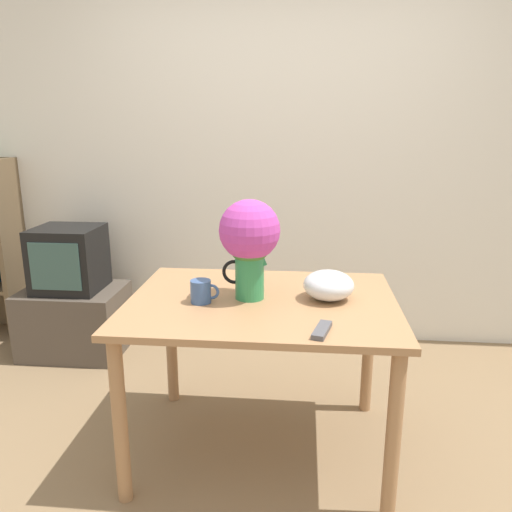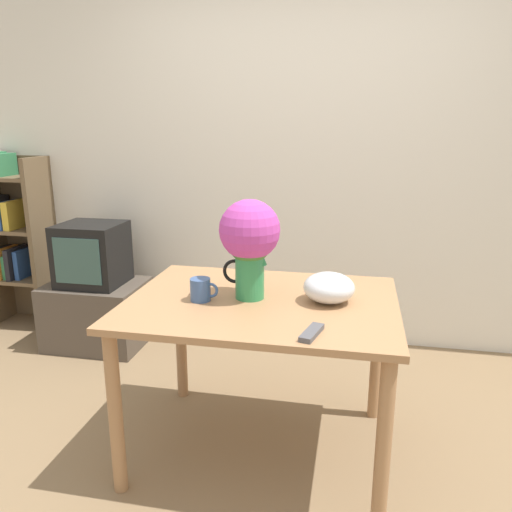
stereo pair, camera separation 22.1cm
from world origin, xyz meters
name	(u,v)px [view 1 (the left image)]	position (x,y,z in m)	size (l,w,h in m)	color
ground_plane	(267,480)	(0.00, 0.00, 0.00)	(12.00, 12.00, 0.00)	#7F6647
wall_back	(286,159)	(0.00, 1.62, 1.30)	(8.00, 0.05, 2.60)	silver
table	(262,322)	(-0.05, 0.23, 0.66)	(1.20, 0.92, 0.77)	#A3754C
flower_vase	(249,238)	(-0.10, 0.25, 1.05)	(0.27, 0.27, 0.45)	#2D844C
coffee_mug	(201,291)	(-0.31, 0.17, 0.82)	(0.13, 0.09, 0.10)	#385689
white_bowl	(329,285)	(0.25, 0.26, 0.84)	(0.23, 0.23, 0.13)	silver
remote_control	(322,330)	(0.21, -0.12, 0.78)	(0.09, 0.17, 0.02)	#4C4C51
tv_stand	(75,320)	(-1.42, 1.18, 0.23)	(0.66, 0.49, 0.46)	#4C4238
tv_set	(69,259)	(-1.42, 1.18, 0.67)	(0.42, 0.39, 0.43)	black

